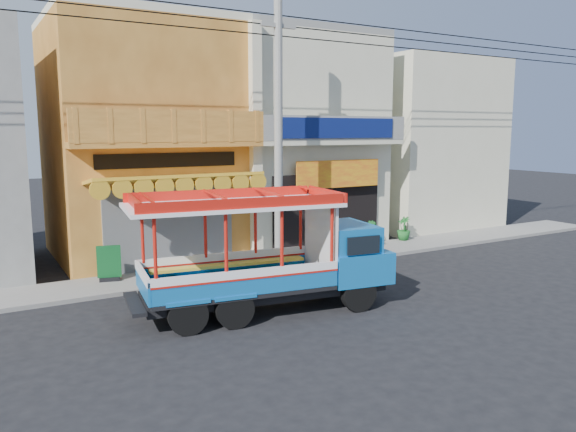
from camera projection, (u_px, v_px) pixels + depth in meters
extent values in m
plane|color=black|center=(367.00, 291.00, 15.74)|extent=(90.00, 90.00, 0.00)
cube|color=slate|center=(294.00, 261.00, 19.15)|extent=(30.00, 2.00, 0.12)
cube|color=#A96725|center=(141.00, 144.00, 19.98)|extent=(6.00, 6.00, 8.00)
cube|color=#595B5E|center=(170.00, 228.00, 17.80)|extent=(4.20, 0.10, 2.60)
cube|color=gold|center=(177.00, 178.00, 16.92)|extent=(5.20, 1.50, 0.31)
cube|color=#A96725|center=(171.00, 144.00, 17.11)|extent=(6.00, 0.70, 0.18)
cube|color=#A96725|center=(174.00, 126.00, 16.77)|extent=(6.00, 0.12, 0.95)
cube|color=black|center=(168.00, 160.00, 17.46)|extent=(4.50, 0.04, 0.45)
cube|color=beige|center=(136.00, 23.00, 19.36)|extent=(6.00, 6.00, 0.24)
cube|color=beige|center=(286.00, 142.00, 22.96)|extent=(6.00, 6.00, 8.00)
cube|color=black|center=(327.00, 211.00, 20.76)|extent=(4.60, 0.12, 2.80)
cube|color=yellow|center=(339.00, 174.00, 20.46)|extent=(3.60, 0.05, 1.00)
cube|color=beige|center=(333.00, 142.00, 20.09)|extent=(6.00, 0.70, 0.18)
cube|color=gray|center=(338.00, 128.00, 19.76)|extent=(6.00, 0.12, 0.85)
cube|color=navy|center=(339.00, 128.00, 19.70)|extent=(4.80, 0.06, 0.70)
cube|color=gray|center=(286.00, 38.00, 22.34)|extent=(6.00, 6.00, 0.24)
cube|color=beige|center=(256.00, 145.00, 18.78)|extent=(0.35, 0.30, 8.00)
cube|color=beige|center=(415.00, 145.00, 26.47)|extent=(6.00, 6.00, 7.60)
cylinder|color=gray|center=(278.00, 129.00, 17.38)|extent=(0.26, 0.26, 9.00)
cube|color=gray|center=(278.00, 25.00, 16.91)|extent=(1.20, 0.12, 0.12)
cylinder|color=black|center=(306.00, 38.00, 17.45)|extent=(28.00, 0.04, 0.04)
cylinder|color=black|center=(306.00, 28.00, 17.40)|extent=(28.00, 0.04, 0.04)
cylinder|color=black|center=(306.00, 18.00, 17.36)|extent=(28.00, 0.04, 0.04)
cylinder|color=black|center=(359.00, 294.00, 13.96)|extent=(0.92, 0.37, 0.89)
cylinder|color=black|center=(328.00, 277.00, 15.51)|extent=(0.92, 0.37, 0.89)
cylinder|color=black|center=(235.00, 309.00, 12.75)|extent=(0.92, 0.37, 0.89)
cylinder|color=black|center=(215.00, 290.00, 14.30)|extent=(0.92, 0.37, 0.89)
cylinder|color=black|center=(188.00, 315.00, 12.35)|extent=(0.92, 0.37, 0.89)
cylinder|color=black|center=(173.00, 294.00, 13.90)|extent=(0.92, 0.37, 0.89)
cube|color=black|center=(266.00, 291.00, 13.92)|extent=(6.15, 2.27, 0.25)
cube|color=blue|center=(349.00, 263.00, 14.72)|extent=(1.86, 2.17, 0.80)
cube|color=blue|center=(345.00, 237.00, 14.56)|extent=(1.48, 1.96, 0.67)
cube|color=black|center=(366.00, 237.00, 14.80)|extent=(0.27, 1.57, 0.49)
cube|color=black|center=(237.00, 287.00, 13.61)|extent=(4.65, 2.55, 0.11)
cube|color=blue|center=(250.00, 284.00, 12.70)|extent=(4.39, 0.67, 0.54)
cube|color=white|center=(250.00, 274.00, 12.66)|extent=(4.40, 0.68, 0.20)
cube|color=blue|center=(226.00, 266.00, 14.43)|extent=(4.39, 0.67, 0.54)
cube|color=white|center=(226.00, 256.00, 14.39)|extent=(4.40, 0.68, 0.20)
cylinder|color=red|center=(155.00, 249.00, 11.78)|extent=(0.09, 0.09, 1.43)
cylinder|color=red|center=(142.00, 234.00, 13.48)|extent=(0.09, 0.09, 1.43)
cube|color=white|center=(321.00, 239.00, 14.30)|extent=(0.32, 1.80, 2.01)
cube|color=white|center=(233.00, 205.00, 13.27)|extent=(5.21, 2.84, 0.09)
cube|color=red|center=(232.00, 198.00, 13.25)|extent=(5.02, 2.73, 0.23)
cube|color=black|center=(110.00, 279.00, 16.41)|extent=(0.63, 0.45, 0.10)
cube|color=#0E4E20|center=(109.00, 261.00, 16.33)|extent=(0.68, 0.25, 0.94)
imported|color=#1C6224|center=(374.00, 233.00, 21.27)|extent=(0.67, 0.65, 0.95)
imported|color=#1C6224|center=(404.00, 228.00, 22.40)|extent=(0.55, 0.55, 0.94)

